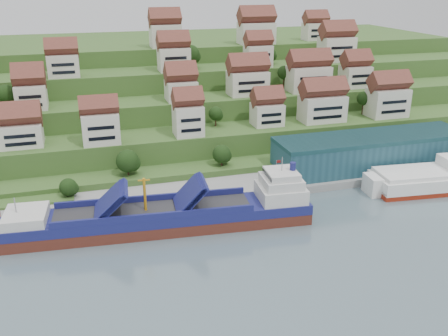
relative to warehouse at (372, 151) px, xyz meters
name	(u,v)px	position (x,y,z in m)	size (l,w,h in m)	color
ground	(223,219)	(-52.00, -17.00, -7.20)	(300.00, 300.00, 0.00)	slate
quay	(275,184)	(-32.00, -2.00, -6.10)	(180.00, 14.00, 2.20)	gray
hillside	(155,91)	(-52.00, 86.55, 3.46)	(260.00, 128.00, 31.00)	#2D4C1E
hillside_village	(196,79)	(-44.44, 41.84, 16.57)	(155.24, 62.94, 28.53)	beige
hillside_trees	(171,108)	(-55.63, 29.37, 10.08)	(140.39, 62.08, 30.44)	#1B3712
warehouse	(372,151)	(0.00, 0.00, 0.00)	(60.00, 15.00, 10.00)	#1F4855
flagpole	(276,172)	(-33.89, -7.00, -0.32)	(1.28, 0.16, 8.00)	gray
cargo_ship	(170,216)	(-65.49, -17.85, -4.12)	(72.61, 17.33, 15.87)	#522219
second_ship	(433,179)	(10.45, -15.77, -4.30)	(34.19, 15.44, 9.61)	maroon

